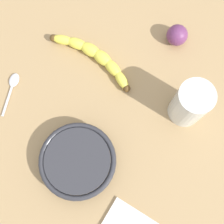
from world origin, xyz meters
TOP-DOWN VIEW (x-y plane):
  - wooden_tabletop at (0.00, 0.00)cm, footprint 120.00×120.00cm
  - banana at (-1.07, -14.91)cm, footprint 8.76×23.91cm
  - smoothie_glass at (-8.42, 9.54)cm, footprint 7.81×7.81cm
  - ceramic_bowl at (18.23, 2.51)cm, footprint 17.00×17.00cm
  - plum_fruit at (-19.93, -5.37)cm, footprint 5.24×5.24cm
  - teaspoon at (18.18, -22.95)cm, footprint 9.84×7.86cm

SIDE VIEW (x-z plane):
  - wooden_tabletop at x=0.00cm, z-range 0.00..3.00cm
  - teaspoon at x=18.18cm, z-range 3.00..3.80cm
  - banana at x=-1.07cm, z-range 3.00..6.08cm
  - ceramic_bowl at x=18.23cm, z-range 3.42..7.64cm
  - plum_fruit at x=-19.93cm, z-range 3.00..8.24cm
  - smoothie_glass at x=-8.42cm, z-range 2.92..15.03cm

